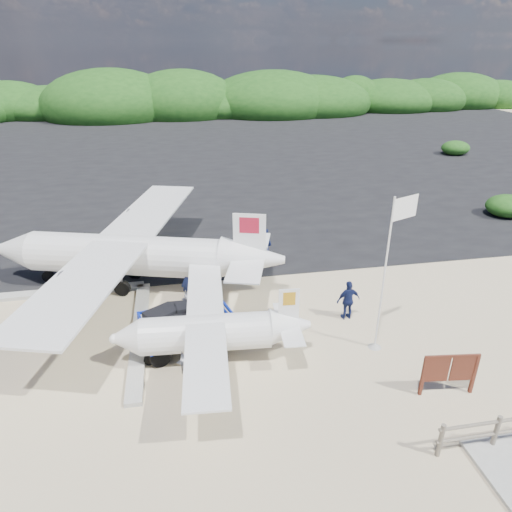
{
  "coord_description": "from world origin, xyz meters",
  "views": [
    {
      "loc": [
        -2.84,
        -12.16,
        9.27
      ],
      "look_at": [
        -0.08,
        3.19,
        1.9
      ],
      "focal_mm": 32.0,
      "sensor_mm": 36.0,
      "label": 1
    }
  ],
  "objects_px": {
    "flagpole": "(374,347)",
    "baggage_cart": "(188,346)",
    "crew_b": "(263,247)",
    "aircraft_small": "(150,148)",
    "crew_c": "(348,300)",
    "aircraft_large": "(411,172)",
    "signboard": "(444,393)",
    "crew_a": "(188,279)"
  },
  "relations": [
    {
      "from": "crew_c",
      "to": "aircraft_large",
      "type": "distance_m",
      "value": 22.54
    },
    {
      "from": "aircraft_large",
      "to": "aircraft_small",
      "type": "xyz_separation_m",
      "value": [
        -20.33,
        12.52,
        0.0
      ]
    },
    {
      "from": "signboard",
      "to": "aircraft_small",
      "type": "bearing_deg",
      "value": 111.44
    },
    {
      "from": "crew_a",
      "to": "aircraft_small",
      "type": "distance_m",
      "value": 28.83
    },
    {
      "from": "baggage_cart",
      "to": "aircraft_large",
      "type": "height_order",
      "value": "aircraft_large"
    },
    {
      "from": "baggage_cart",
      "to": "flagpole",
      "type": "xyz_separation_m",
      "value": [
        6.14,
        -1.19,
        0.0
      ]
    },
    {
      "from": "baggage_cart",
      "to": "signboard",
      "type": "distance_m",
      "value": 8.11
    },
    {
      "from": "baggage_cart",
      "to": "signboard",
      "type": "height_order",
      "value": "baggage_cart"
    },
    {
      "from": "baggage_cart",
      "to": "crew_b",
      "type": "height_order",
      "value": "crew_b"
    },
    {
      "from": "crew_a",
      "to": "aircraft_large",
      "type": "xyz_separation_m",
      "value": [
        18.01,
        16.2,
        -0.77
      ]
    },
    {
      "from": "crew_b",
      "to": "aircraft_large",
      "type": "xyz_separation_m",
      "value": [
        14.51,
        13.92,
        -0.89
      ]
    },
    {
      "from": "baggage_cart",
      "to": "aircraft_small",
      "type": "xyz_separation_m",
      "value": [
        -2.15,
        32.02,
        0.0
      ]
    },
    {
      "from": "signboard",
      "to": "crew_a",
      "type": "bearing_deg",
      "value": 142.23
    },
    {
      "from": "baggage_cart",
      "to": "crew_b",
      "type": "xyz_separation_m",
      "value": [
        3.67,
        5.59,
        0.89
      ]
    },
    {
      "from": "flagpole",
      "to": "crew_c",
      "type": "height_order",
      "value": "flagpole"
    },
    {
      "from": "crew_b",
      "to": "crew_c",
      "type": "relative_size",
      "value": 1.17
    },
    {
      "from": "crew_c",
      "to": "aircraft_small",
      "type": "bearing_deg",
      "value": -81.77
    },
    {
      "from": "flagpole",
      "to": "baggage_cart",
      "type": "bearing_deg",
      "value": 169.06
    },
    {
      "from": "crew_b",
      "to": "flagpole",
      "type": "bearing_deg",
      "value": 134.66
    },
    {
      "from": "crew_a",
      "to": "crew_c",
      "type": "xyz_separation_m",
      "value": [
        5.67,
        -2.64,
        -0.01
      ]
    },
    {
      "from": "baggage_cart",
      "to": "signboard",
      "type": "bearing_deg",
      "value": -42.54
    },
    {
      "from": "signboard",
      "to": "crew_c",
      "type": "xyz_separation_m",
      "value": [
        -1.4,
        4.29,
        0.76
      ]
    },
    {
      "from": "crew_c",
      "to": "aircraft_small",
      "type": "relative_size",
      "value": 0.24
    },
    {
      "from": "baggage_cart",
      "to": "crew_b",
      "type": "bearing_deg",
      "value": 40.8
    },
    {
      "from": "flagpole",
      "to": "aircraft_large",
      "type": "xyz_separation_m",
      "value": [
        12.04,
        20.69,
        0.0
      ]
    },
    {
      "from": "flagpole",
      "to": "aircraft_small",
      "type": "xyz_separation_m",
      "value": [
        -8.3,
        33.21,
        0.0
      ]
    },
    {
      "from": "signboard",
      "to": "crew_a",
      "type": "relative_size",
      "value": 1.1
    },
    {
      "from": "flagpole",
      "to": "aircraft_large",
      "type": "bearing_deg",
      "value": 59.82
    },
    {
      "from": "signboard",
      "to": "aircraft_small",
      "type": "xyz_separation_m",
      "value": [
        -9.4,
        35.66,
        0.0
      ]
    },
    {
      "from": "aircraft_large",
      "to": "aircraft_small",
      "type": "distance_m",
      "value": 23.88
    },
    {
      "from": "crew_b",
      "to": "crew_c",
      "type": "xyz_separation_m",
      "value": [
        2.18,
        -4.93,
        -0.13
      ]
    },
    {
      "from": "baggage_cart",
      "to": "aircraft_small",
      "type": "relative_size",
      "value": 0.48
    },
    {
      "from": "crew_a",
      "to": "crew_b",
      "type": "distance_m",
      "value": 4.18
    },
    {
      "from": "flagpole",
      "to": "aircraft_large",
      "type": "height_order",
      "value": "flagpole"
    },
    {
      "from": "crew_a",
      "to": "baggage_cart",
      "type": "bearing_deg",
      "value": 77.61
    },
    {
      "from": "signboard",
      "to": "aircraft_large",
      "type": "xyz_separation_m",
      "value": [
        10.94,
        23.14,
        0.0
      ]
    },
    {
      "from": "crew_b",
      "to": "aircraft_small",
      "type": "height_order",
      "value": "crew_b"
    },
    {
      "from": "signboard",
      "to": "aircraft_large",
      "type": "bearing_deg",
      "value": 71.38
    },
    {
      "from": "baggage_cart",
      "to": "flagpole",
      "type": "relative_size",
      "value": 0.59
    },
    {
      "from": "crew_a",
      "to": "aircraft_large",
      "type": "bearing_deg",
      "value": -147.37
    },
    {
      "from": "signboard",
      "to": "baggage_cart",
      "type": "bearing_deg",
      "value": 160.04
    },
    {
      "from": "crew_c",
      "to": "aircraft_large",
      "type": "height_order",
      "value": "aircraft_large"
    }
  ]
}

